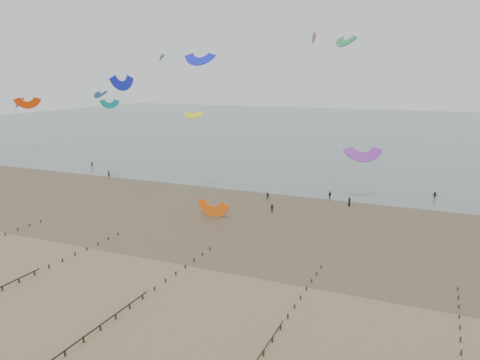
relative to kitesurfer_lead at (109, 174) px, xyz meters
name	(u,v)px	position (x,y,z in m)	size (l,w,h in m)	color
ground	(146,274)	(46.25, -49.73, -0.92)	(500.00, 500.00, 0.00)	brown
sea_and_shore	(224,208)	(42.17, -15.32, -0.91)	(500.00, 665.00, 0.03)	#475654
groynes	(69,349)	(50.25, -68.77, -0.45)	(72.16, 50.16, 1.00)	black
kitesurfer_lead	(109,174)	(0.00, 0.00, 0.00)	(0.67, 0.44, 1.84)	black
kitesurfers	(345,200)	(64.50, -1.49, -0.06)	(131.97, 25.94, 1.86)	black
grounded_kite	(213,216)	(42.40, -21.13, -0.92)	(6.36, 3.33, 4.85)	#FB5E0F
kites_airborne	(293,101)	(39.15, 41.80, 18.36)	(247.12, 123.47, 42.19)	maroon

